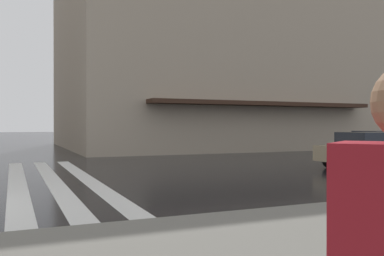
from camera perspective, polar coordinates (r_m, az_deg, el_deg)
haussmann_block_corner at (r=35.29m, az=1.18°, el=13.88°), size 19.64×21.50×20.31m
car_black at (r=22.51m, az=24.81°, el=-2.02°), size 1.85×4.10×1.41m
car_champagne at (r=17.51m, az=23.35°, el=-2.67°), size 1.85×4.10×1.41m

